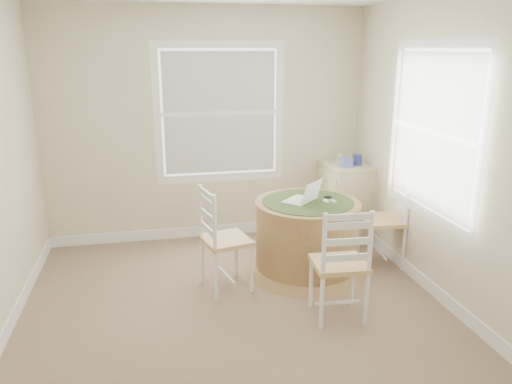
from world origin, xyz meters
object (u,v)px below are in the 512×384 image
object	(u,v)px
chair_left	(226,240)
laptop	(302,198)
corner_chest	(345,199)
chair_near	(339,263)
chair_right	(382,220)
round_table	(307,234)

from	to	relation	value
chair_left	laptop	world-z (taller)	chair_left
chair_left	corner_chest	bearing A→B (deg)	-68.88
chair_near	chair_right	world-z (taller)	same
chair_left	chair_near	xyz separation A→B (m)	(0.82, -0.71, 0.00)
corner_chest	chair_left	bearing A→B (deg)	-147.48
round_table	chair_left	xyz separation A→B (m)	(-0.83, -0.18, 0.08)
round_table	laptop	size ratio (longest dim) A/B	2.85
laptop	corner_chest	xyz separation A→B (m)	(0.80, 0.88, -0.32)
chair_left	round_table	bearing A→B (deg)	-90.78
chair_near	laptop	xyz separation A→B (m)	(-0.04, 0.91, 0.28)
chair_right	laptop	bearing A→B (deg)	-83.89
chair_near	laptop	distance (m)	0.95
chair_right	laptop	xyz separation A→B (m)	(-0.85, -0.00, 0.28)
chair_right	laptop	distance (m)	0.90
chair_left	laptop	xyz separation A→B (m)	(0.78, 0.20, 0.28)
chair_left	corner_chest	xyz separation A→B (m)	(1.58, 1.08, -0.04)
round_table	corner_chest	bearing A→B (deg)	42.43
chair_left	corner_chest	distance (m)	1.91
chair_left	chair_near	size ratio (longest dim) A/B	1.00
round_table	chair_right	xyz separation A→B (m)	(0.80, 0.02, 0.08)
round_table	chair_near	bearing A→B (deg)	-98.28
chair_left	chair_right	bearing A→B (deg)	-96.12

